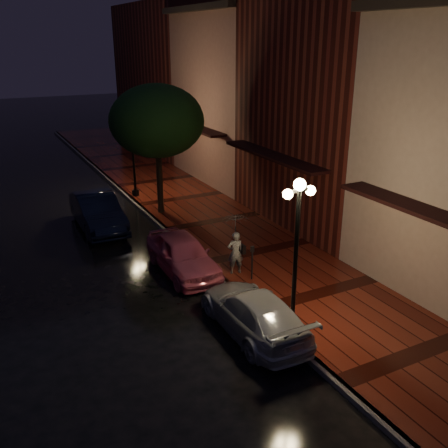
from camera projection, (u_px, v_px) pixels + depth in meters
ground at (204, 266)px, 18.03m from camera, size 120.00×120.00×0.00m
sidewalk at (258, 253)px, 18.97m from camera, size 4.50×60.00×0.15m
curb at (204, 265)px, 18.00m from camera, size 0.25×60.00×0.15m
storefront_mid at (334, 95)px, 20.77m from camera, size 5.00×8.00×11.00m
storefront_far at (240, 100)px, 27.77m from camera, size 5.00×8.00×9.00m
storefront_extra at (173, 78)px, 35.91m from camera, size 5.00×12.00×10.00m
streetlamp_near at (296, 247)px, 13.11m from camera, size 0.96×0.36×4.31m
streetlamp_far at (133, 148)px, 24.75m from camera, size 0.96×0.36×4.31m
street_tree at (157, 123)px, 21.78m from camera, size 4.16×4.16×5.80m
pink_car at (183, 254)px, 17.36m from camera, size 1.65×4.02×1.36m
navy_car at (98, 212)px, 21.36m from camera, size 1.65×4.60×1.51m
silver_car at (254, 312)px, 13.82m from camera, size 1.80×4.27×1.23m
woman_with_umbrella at (236, 235)px, 16.72m from camera, size 0.88×0.89×2.11m
parking_meter at (252, 259)px, 16.50m from camera, size 0.12×0.09×1.20m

